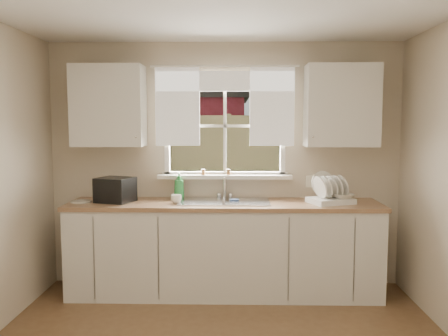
{
  "coord_description": "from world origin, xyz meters",
  "views": [
    {
      "loc": [
        0.1,
        -2.88,
        1.69
      ],
      "look_at": [
        0.0,
        1.65,
        1.25
      ],
      "focal_mm": 38.0,
      "sensor_mm": 36.0,
      "label": 1
    }
  ],
  "objects_px": {
    "dish_rack": "(330,194)",
    "cup": "(176,199)",
    "soap_bottle_a": "(179,186)",
    "black_appliance": "(115,190)"
  },
  "relations": [
    {
      "from": "dish_rack",
      "to": "soap_bottle_a",
      "type": "distance_m",
      "value": 1.5
    },
    {
      "from": "dish_rack",
      "to": "cup",
      "type": "distance_m",
      "value": 1.49
    },
    {
      "from": "soap_bottle_a",
      "to": "black_appliance",
      "type": "distance_m",
      "value": 0.63
    },
    {
      "from": "soap_bottle_a",
      "to": "cup",
      "type": "relative_size",
      "value": 2.57
    },
    {
      "from": "dish_rack",
      "to": "cup",
      "type": "height_order",
      "value": "dish_rack"
    },
    {
      "from": "soap_bottle_a",
      "to": "black_appliance",
      "type": "relative_size",
      "value": 0.84
    },
    {
      "from": "soap_bottle_a",
      "to": "cup",
      "type": "bearing_deg",
      "value": -103.14
    },
    {
      "from": "dish_rack",
      "to": "cup",
      "type": "bearing_deg",
      "value": -178.11
    },
    {
      "from": "soap_bottle_a",
      "to": "black_appliance",
      "type": "bearing_deg",
      "value": -177.3
    },
    {
      "from": "black_appliance",
      "to": "soap_bottle_a",
      "type": "bearing_deg",
      "value": 35.19
    }
  ]
}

